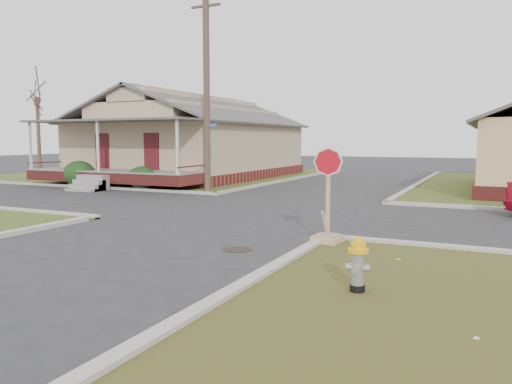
% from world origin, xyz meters
% --- Properties ---
extents(ground, '(120.00, 120.00, 0.00)m').
position_xyz_m(ground, '(0.00, 0.00, 0.00)').
color(ground, '#2A2A2C').
rests_on(ground, ground).
extents(verge_far_left, '(19.00, 19.00, 0.05)m').
position_xyz_m(verge_far_left, '(-13.00, 18.00, 0.03)').
color(verge_far_left, '#314819').
rests_on(verge_far_left, ground).
extents(curbs, '(80.00, 40.00, 0.12)m').
position_xyz_m(curbs, '(0.00, 5.00, 0.00)').
color(curbs, '#AEA69D').
rests_on(curbs, ground).
extents(manhole, '(0.64, 0.64, 0.01)m').
position_xyz_m(manhole, '(2.20, -0.50, 0.01)').
color(manhole, black).
rests_on(manhole, ground).
extents(corner_house, '(10.10, 15.50, 5.30)m').
position_xyz_m(corner_house, '(-10.00, 16.68, 2.28)').
color(corner_house, maroon).
rests_on(corner_house, ground).
extents(utility_pole, '(1.80, 0.28, 9.00)m').
position_xyz_m(utility_pole, '(-4.20, 8.90, 4.66)').
color(utility_pole, '#433027').
rests_on(utility_pole, ground).
extents(tree_far_left, '(0.22, 0.22, 4.90)m').
position_xyz_m(tree_far_left, '(-18.00, 12.00, 2.50)').
color(tree_far_left, '#433027').
rests_on(tree_far_left, verge_far_left).
extents(fire_hydrant, '(0.32, 0.32, 0.85)m').
position_xyz_m(fire_hydrant, '(5.31, -2.47, 0.52)').
color(fire_hydrant, black).
rests_on(fire_hydrant, ground).
extents(stop_sign, '(0.61, 0.60, 2.15)m').
position_xyz_m(stop_sign, '(3.78, 0.88, 0.51)').
color(stop_sign, tan).
rests_on(stop_sign, ground).
extents(hedge_left, '(1.58, 1.29, 1.20)m').
position_xyz_m(hedge_left, '(-11.67, 8.88, 0.65)').
color(hedge_left, '#193714').
rests_on(hedge_left, verge_far_left).
extents(hedge_right, '(1.42, 1.16, 1.09)m').
position_xyz_m(hedge_right, '(-7.75, 8.87, 0.59)').
color(hedge_right, '#193714').
rests_on(hedge_right, verge_far_left).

